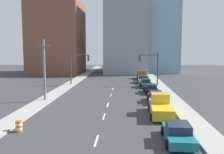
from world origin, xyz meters
name	(u,v)px	position (x,y,z in m)	size (l,w,h in m)	color
sidewalk_left	(77,80)	(-8.60, 45.39, 0.09)	(2.29, 90.78, 0.17)	#9E9B93
sidewalk_right	(155,80)	(8.60, 45.39, 0.09)	(2.29, 90.78, 0.17)	#9E9B93
lane_stripe_at_9m	(96,140)	(0.00, 8.75, 0.00)	(0.16, 2.40, 0.01)	beige
lane_stripe_at_16m	(104,116)	(0.00, 15.50, 0.00)	(0.16, 2.40, 0.01)	beige
lane_stripe_at_21m	(108,105)	(0.00, 20.95, 0.00)	(0.16, 2.40, 0.01)	beige
lane_stripe_at_28m	(111,95)	(0.00, 27.57, 0.00)	(0.16, 2.40, 0.01)	beige
lane_stripe_at_33m	(113,89)	(0.00, 33.39, 0.00)	(0.16, 2.40, 0.01)	beige
building_brick_left	(57,38)	(-17.52, 62.71, 10.23)	(14.00, 16.00, 20.45)	brown
building_office_center	(126,38)	(2.25, 66.71, 10.13)	(12.00, 20.00, 20.27)	gray
building_glass_right	(154,22)	(11.06, 70.71, 15.23)	(13.00, 20.00, 30.47)	#7A9EB7
traffic_signal_left	(76,64)	(-7.28, 37.84, 3.97)	(3.71, 0.35, 6.20)	#38383D
traffic_signal_right	(152,65)	(7.22, 37.84, 3.97)	(3.71, 0.35, 6.20)	#38383D
utility_pole_left_mid	(44,70)	(-8.47, 22.75, 4.16)	(1.60, 0.32, 8.09)	slate
traffic_barrel	(19,126)	(-6.67, 10.42, 0.47)	(0.56, 0.56, 0.95)	orange
sedan_teal	(178,133)	(6.08, 8.85, 0.64)	(2.32, 4.80, 1.39)	#196B75
pickup_truck_yellow	(161,107)	(5.84, 16.42, 0.88)	(2.54, 6.14, 2.16)	gold
sedan_red	(156,97)	(6.15, 23.00, 0.64)	(2.11, 4.73, 1.38)	red
sedan_black	(151,89)	(6.19, 29.70, 0.65)	(2.25, 4.66, 1.40)	black
sedan_green	(146,83)	(5.85, 35.62, 0.69)	(2.03, 4.48, 1.53)	#1E6033
sedan_tan	(142,80)	(5.66, 41.62, 0.68)	(2.12, 4.83, 1.49)	tan
pickup_truck_brown	(142,76)	(6.10, 48.24, 0.76)	(2.47, 5.73, 1.86)	brown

